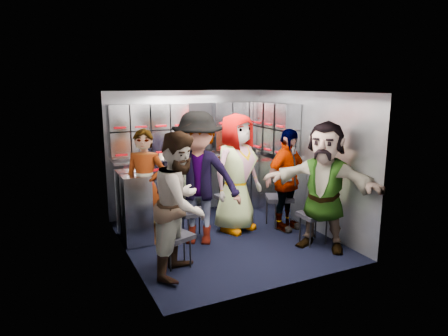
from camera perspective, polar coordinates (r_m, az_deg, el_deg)
name	(u,v)px	position (r m, az deg, el deg)	size (l,w,h in m)	color
floor	(226,239)	(5.87, 0.30, -10.15)	(3.00, 3.00, 0.00)	black
wall_back	(188,152)	(6.92, -5.11, 2.25)	(2.80, 0.04, 2.10)	gray
wall_left	(125,179)	(5.13, -13.92, -1.48)	(0.04, 3.00, 2.10)	gray
wall_right	(308,160)	(6.29, 11.88, 1.06)	(0.04, 3.00, 2.10)	gray
ceiling	(226,92)	(5.44, 0.33, 10.80)	(2.80, 3.00, 0.02)	silver
cart_bank_back	(193,186)	(6.84, -4.41, -2.60)	(2.68, 0.38, 0.99)	#9297A1
cart_bank_left	(134,207)	(5.84, -12.76, -5.43)	(0.38, 0.76, 0.99)	#9297A1
counter	(193,156)	(6.73, -4.48, 1.69)	(2.68, 0.42, 0.03)	#B6B8BD
locker_bank_back	(191,128)	(6.72, -4.73, 5.76)	(2.68, 0.28, 0.82)	#9297A1
locker_bank_right	(276,128)	(6.71, 7.38, 5.69)	(0.28, 1.00, 0.82)	#9297A1
right_cabinet	(277,187)	(6.80, 7.61, -2.72)	(0.28, 1.20, 1.00)	#9297A1
coffee_niche	(200,128)	(6.84, -3.49, 5.72)	(0.46, 0.16, 0.84)	black
red_latch_strip	(197,166)	(6.58, -3.83, 0.25)	(2.60, 0.02, 0.03)	#B00109
jump_seat_near_left	(177,238)	(4.98, -6.72, -9.91)	(0.44, 0.43, 0.41)	black
jump_seat_mid_left	(194,214)	(5.82, -4.33, -6.53)	(0.36, 0.35, 0.42)	black
jump_seat_center	(231,199)	(6.27, 1.02, -4.44)	(0.44, 0.42, 0.50)	black
jump_seat_mid_right	(279,200)	(6.36, 7.92, -4.48)	(0.53, 0.52, 0.48)	black
jump_seat_near_right	(314,217)	(5.75, 12.69, -6.79)	(0.37, 0.35, 0.44)	black
attendant_standing	(145,187)	(5.64, -11.17, -2.69)	(0.59, 0.39, 1.61)	black
attendant_arc_a	(181,204)	(4.66, -6.15, -5.15)	(0.82, 0.64, 1.69)	black
attendant_arc_b	(198,179)	(5.51, -3.74, -1.54)	(1.20, 0.69, 1.85)	black
attendant_arc_c	(237,173)	(6.00, 1.80, -0.73)	(0.87, 0.57, 1.79)	black
attendant_arc_d	(287,180)	(6.12, 8.94, -1.70)	(0.91, 0.38, 1.56)	black
attendant_arc_e	(324,186)	(5.49, 14.07, -2.55)	(1.61, 0.51, 1.74)	black
bottle_left	(188,149)	(6.63, -5.11, 2.72)	(0.06, 0.06, 0.24)	white
bottle_mid	(182,148)	(6.59, -5.99, 2.80)	(0.06, 0.06, 0.28)	white
bottle_right	(232,145)	(6.95, 1.15, 3.29)	(0.07, 0.07, 0.27)	white
cup_left	(161,156)	(6.49, -9.00, 1.74)	(0.09, 0.09, 0.09)	beige
cup_right	(258,148)	(7.20, 4.94, 2.90)	(0.08, 0.08, 0.11)	beige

